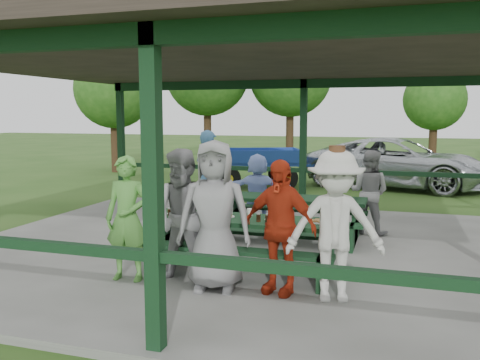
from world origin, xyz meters
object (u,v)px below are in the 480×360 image
(farm_trailer, at_px, (255,167))
(contestant_red, at_px, (279,227))
(contestant_grey_mid, at_px, (214,215))
(contestant_white_fedora, at_px, (335,226))
(spectator_grey, at_px, (369,192))
(spectator_lblue, at_px, (258,190))
(contestant_green, at_px, (127,218))
(spectator_blue, at_px, (209,174))
(contestant_grey_left, at_px, (185,217))
(pickup_truck, at_px, (398,163))
(picnic_table_far, at_px, (291,212))
(picnic_table_near, at_px, (243,237))

(farm_trailer, bearing_deg, contestant_red, -93.66)
(contestant_grey_mid, relative_size, contestant_white_fedora, 1.03)
(contestant_red, relative_size, spectator_grey, 1.07)
(spectator_lblue, bearing_deg, contestant_green, 72.75)
(contestant_red, xyz_separation_m, spectator_blue, (-2.53, 4.20, 0.10))
(farm_trailer, bearing_deg, contestant_grey_mid, -98.34)
(contestant_grey_left, height_order, pickup_truck, contestant_grey_left)
(contestant_grey_mid, bearing_deg, contestant_green, 169.07)
(contestant_grey_mid, xyz_separation_m, pickup_truck, (2.18, 10.83, -0.26))
(spectator_grey, bearing_deg, contestant_white_fedora, 103.85)
(contestant_grey_mid, distance_m, spectator_grey, 4.08)
(contestant_white_fedora, bearing_deg, farm_trailer, 96.36)
(picnic_table_far, relative_size, farm_trailer, 0.70)
(picnic_table_near, height_order, contestant_green, contestant_green)
(contestant_grey_left, xyz_separation_m, pickup_truck, (2.62, 10.76, -0.20))
(spectator_grey, bearing_deg, contestant_green, 68.72)
(spectator_blue, bearing_deg, contestant_red, 141.47)
(spectator_blue, relative_size, pickup_truck, 0.33)
(contestant_green, height_order, contestant_red, contestant_green)
(contestant_grey_mid, height_order, spectator_lblue, contestant_grey_mid)
(picnic_table_near, distance_m, contestant_grey_mid, 1.00)
(contestant_white_fedora, height_order, spectator_lblue, contestant_white_fedora)
(picnic_table_near, bearing_deg, spectator_grey, 61.15)
(spectator_blue, xyz_separation_m, pickup_truck, (3.90, 6.52, -0.25))
(contestant_grey_mid, bearing_deg, spectator_blue, 100.70)
(contestant_red, xyz_separation_m, contestant_white_fedora, (0.69, -0.07, 0.07))
(picnic_table_near, distance_m, picnic_table_far, 2.02)
(contestant_white_fedora, relative_size, pickup_truck, 0.33)
(contestant_white_fedora, xyz_separation_m, spectator_blue, (-3.21, 4.27, 0.03))
(contestant_grey_mid, bearing_deg, spectator_lblue, 86.02)
(spectator_blue, distance_m, spectator_grey, 3.46)
(spectator_blue, bearing_deg, contestant_grey_left, 127.27)
(contestant_green, relative_size, spectator_lblue, 1.16)
(spectator_grey, distance_m, farm_trailer, 7.01)
(picnic_table_far, distance_m, spectator_grey, 1.57)
(spectator_lblue, relative_size, pickup_truck, 0.26)
(farm_trailer, bearing_deg, picnic_table_near, -96.44)
(spectator_lblue, bearing_deg, contestant_red, 103.80)
(spectator_lblue, height_order, spectator_grey, spectator_grey)
(picnic_table_near, xyz_separation_m, spectator_blue, (-1.83, 3.45, 0.46))
(contestant_green, height_order, spectator_blue, spectator_blue)
(picnic_table_near, distance_m, contestant_grey_left, 1.05)
(spectator_blue, bearing_deg, contestant_white_fedora, 147.43)
(contestant_red, height_order, pickup_truck, contestant_red)
(spectator_lblue, bearing_deg, pickup_truck, -115.88)
(contestant_red, xyz_separation_m, spectator_lblue, (-1.26, 3.60, -0.11))
(picnic_table_near, distance_m, spectator_grey, 3.26)
(contestant_grey_left, xyz_separation_m, farm_trailer, (-1.71, 9.51, -0.34))
(contestant_grey_mid, relative_size, spectator_lblue, 1.31)
(contestant_green, xyz_separation_m, spectator_grey, (2.91, 3.72, -0.06))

